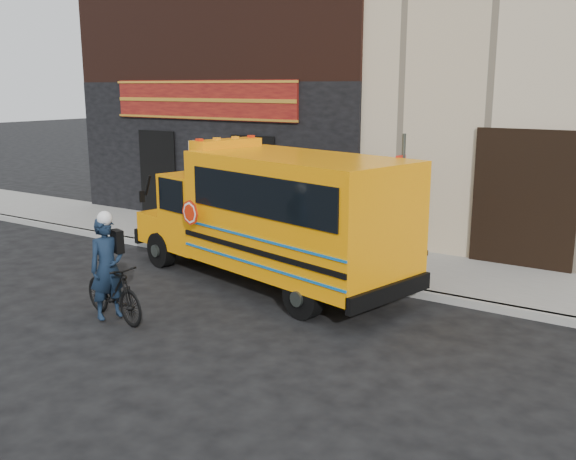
# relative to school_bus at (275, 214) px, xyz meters

# --- Properties ---
(ground) EXTENTS (120.00, 120.00, 0.00)m
(ground) POSITION_rel_school_bus_xyz_m (-0.04, -1.70, -1.51)
(ground) COLOR black
(ground) RESTS_ON ground
(curb) EXTENTS (40.00, 0.20, 0.15)m
(curb) POSITION_rel_school_bus_xyz_m (-0.04, 0.90, -1.43)
(curb) COLOR gray
(curb) RESTS_ON ground
(sidewalk) EXTENTS (40.00, 3.00, 0.15)m
(sidewalk) POSITION_rel_school_bus_xyz_m (-0.04, 2.40, -1.43)
(sidewalk) COLOR slate
(sidewalk) RESTS_ON ground
(building) EXTENTS (20.00, 10.70, 12.00)m
(building) POSITION_rel_school_bus_xyz_m (-0.08, 8.76, 4.62)
(building) COLOR #C6B495
(building) RESTS_ON sidewalk
(school_bus) EXTENTS (7.21, 3.69, 2.92)m
(school_bus) POSITION_rel_school_bus_xyz_m (0.00, 0.00, 0.00)
(school_bus) COLOR black
(school_bus) RESTS_ON ground
(sign_pole) EXTENTS (0.10, 0.27, 3.18)m
(sign_pole) POSITION_rel_school_bus_xyz_m (2.42, 0.68, 0.24)
(sign_pole) COLOR #383F3A
(sign_pole) RESTS_ON ground
(bicycle) EXTENTS (1.82, 0.83, 1.06)m
(bicycle) POSITION_rel_school_bus_xyz_m (-1.27, -3.20, -0.98)
(bicycle) COLOR black
(bicycle) RESTS_ON ground
(cyclist) EXTENTS (0.62, 0.76, 1.80)m
(cyclist) POSITION_rel_school_bus_xyz_m (-1.33, -3.24, -0.61)
(cyclist) COLOR black
(cyclist) RESTS_ON ground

